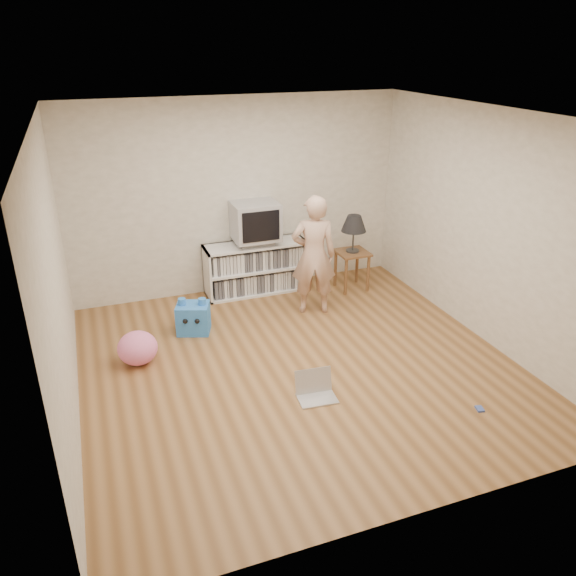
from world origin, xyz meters
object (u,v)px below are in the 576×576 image
at_px(media_unit, 256,267).
at_px(dvd_deck, 255,241).
at_px(table_lamp, 354,224).
at_px(plush_blue, 193,318).
at_px(person, 314,255).
at_px(laptop, 315,390).
at_px(plush_pink, 138,348).
at_px(side_table, 352,261).
at_px(crt_tv, 255,221).

distance_m(media_unit, dvd_deck, 0.39).
relative_size(media_unit, table_lamp, 2.72).
bearing_deg(plush_blue, dvd_deck, 59.16).
distance_m(person, laptop, 2.02).
bearing_deg(plush_pink, side_table, 18.22).
bearing_deg(table_lamp, crt_tv, 164.01).
bearing_deg(crt_tv, laptop, -94.63).
relative_size(person, plush_pink, 3.58).
height_order(table_lamp, plush_blue, table_lamp).
bearing_deg(plush_pink, media_unit, 38.12).
xyz_separation_m(media_unit, plush_pink, (-1.77, -1.39, -0.17)).
relative_size(media_unit, dvd_deck, 3.11).
distance_m(dvd_deck, table_lamp, 1.35).
bearing_deg(plush_blue, crt_tv, 59.06).
bearing_deg(side_table, table_lamp, 0.00).
bearing_deg(table_lamp, plush_blue, -167.69).
bearing_deg(person, media_unit, -42.90).
distance_m(dvd_deck, side_table, 1.37).
height_order(crt_tv, table_lamp, crt_tv).
bearing_deg(plush_blue, laptop, -44.24).
height_order(dvd_deck, plush_blue, dvd_deck).
distance_m(media_unit, laptop, 2.65).
xyz_separation_m(plush_blue, plush_pink, (-0.71, -0.49, -0.00)).
xyz_separation_m(crt_tv, laptop, (-0.21, -2.61, -0.95)).
relative_size(side_table, plush_blue, 1.20).
relative_size(table_lamp, plush_pink, 1.20).
bearing_deg(person, plush_blue, 18.55).
relative_size(person, plush_blue, 3.35).
bearing_deg(dvd_deck, table_lamp, -16.13).
distance_m(side_table, plush_pink, 3.22).
bearing_deg(plush_pink, laptop, -38.44).
distance_m(laptop, plush_pink, 1.99).
distance_m(crt_tv, table_lamp, 1.33).
height_order(person, plush_blue, person).
bearing_deg(crt_tv, plush_pink, -142.26).
relative_size(table_lamp, plush_blue, 1.13).
bearing_deg(person, table_lamp, -131.03).
height_order(dvd_deck, table_lamp, table_lamp).
distance_m(person, plush_blue, 1.66).
relative_size(crt_tv, person, 0.39).
distance_m(laptop, plush_blue, 1.93).
relative_size(table_lamp, laptop, 1.30).
xyz_separation_m(side_table, laptop, (-1.49, -2.24, -0.35)).
bearing_deg(plush_blue, media_unit, 59.66).
distance_m(media_unit, side_table, 1.34).
xyz_separation_m(dvd_deck, side_table, (1.28, -0.37, -0.32)).
bearing_deg(crt_tv, table_lamp, -15.99).
height_order(dvd_deck, person, person).
height_order(laptop, plush_pink, plush_pink).
distance_m(crt_tv, plush_pink, 2.39).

